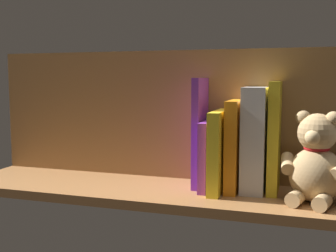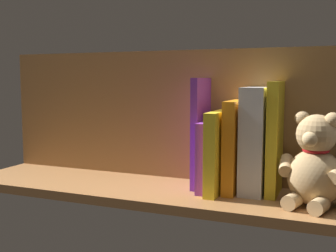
% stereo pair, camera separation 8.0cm
% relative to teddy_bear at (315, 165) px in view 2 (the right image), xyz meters
% --- Properties ---
extents(ground_plane, '(1.07, 0.26, 0.02)m').
position_rel_teddy_bear_xyz_m(ground_plane, '(0.34, -0.02, -0.10)').
color(ground_plane, '#9E6B3D').
extents(shelf_back_panel, '(1.07, 0.02, 0.34)m').
position_rel_teddy_bear_xyz_m(shelf_back_panel, '(0.34, -0.13, 0.08)').
color(shelf_back_panel, olive).
rests_on(shelf_back_panel, ground_plane).
extents(teddy_bear, '(0.15, 0.15, 0.20)m').
position_rel_teddy_bear_xyz_m(teddy_bear, '(0.00, 0.00, 0.00)').
color(teddy_bear, tan).
rests_on(teddy_bear, ground_plane).
extents(book_3, '(0.02, 0.11, 0.26)m').
position_rel_teddy_bear_xyz_m(book_3, '(0.09, -0.06, 0.04)').
color(book_3, yellow).
rests_on(book_3, ground_plane).
extents(dictionary_thick_white, '(0.05, 0.12, 0.25)m').
position_rel_teddy_bear_xyz_m(dictionary_thick_white, '(0.14, -0.06, 0.04)').
color(dictionary_thick_white, silver).
rests_on(dictionary_thick_white, ground_plane).
extents(book_4, '(0.03, 0.13, 0.21)m').
position_rel_teddy_bear_xyz_m(book_4, '(0.18, -0.05, 0.02)').
color(book_4, orange).
rests_on(book_4, ground_plane).
extents(book_5, '(0.03, 0.16, 0.19)m').
position_rel_teddy_bear_xyz_m(book_5, '(0.21, -0.04, 0.01)').
color(book_5, yellow).
rests_on(book_5, ground_plane).
extents(book_6, '(0.02, 0.14, 0.16)m').
position_rel_teddy_bear_xyz_m(book_6, '(0.24, -0.05, -0.00)').
color(book_6, purple).
rests_on(book_6, ground_plane).
extents(book_7, '(0.02, 0.11, 0.27)m').
position_rel_teddy_bear_xyz_m(book_7, '(0.27, -0.06, 0.05)').
color(book_7, purple).
rests_on(book_7, ground_plane).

